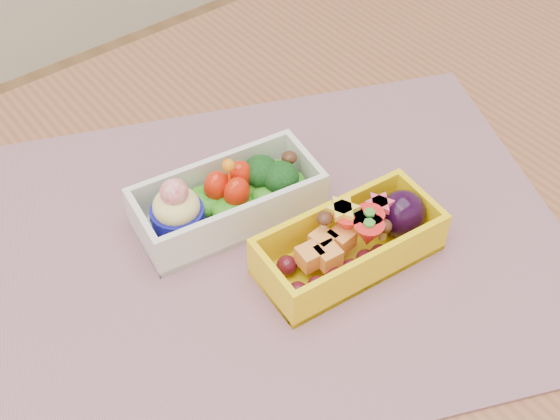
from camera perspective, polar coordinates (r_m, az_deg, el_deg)
table at (r=0.82m, az=1.30°, el=-6.75°), size 1.20×0.80×0.75m
placemat at (r=0.73m, az=-0.22°, el=-2.56°), size 0.68×0.62×0.00m
bento_white at (r=0.74m, az=-4.08°, el=0.80°), size 0.19×0.11×0.08m
bento_yellow at (r=0.70m, az=5.58°, el=-2.41°), size 0.18×0.09×0.06m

